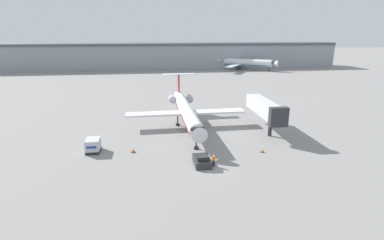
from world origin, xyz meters
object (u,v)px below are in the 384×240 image
(worker_near_tug, at_px, (214,160))
(traffic_cone_left, at_px, (133,150))
(airplane_parked_far_left, at_px, (241,62))
(pushback_tug, at_px, (202,161))
(airplane_main, at_px, (186,110))
(jet_bridge, at_px, (265,108))
(luggage_cart, at_px, (93,145))
(traffic_cone_right, at_px, (262,150))

(worker_near_tug, height_order, traffic_cone_left, worker_near_tug)
(airplane_parked_far_left, bearing_deg, pushback_tug, -109.50)
(traffic_cone_left, bearing_deg, airplane_main, 51.06)
(jet_bridge, bearing_deg, luggage_cart, -168.42)
(airplane_main, relative_size, traffic_cone_right, 48.17)
(pushback_tug, relative_size, traffic_cone_left, 5.71)
(luggage_cart, xyz_separation_m, traffic_cone_left, (6.28, -1.14, -0.75))
(traffic_cone_right, bearing_deg, worker_near_tug, -155.54)
(airplane_main, relative_size, airplane_parked_far_left, 0.91)
(traffic_cone_right, bearing_deg, airplane_parked_far_left, 75.09)
(luggage_cart, distance_m, jet_bridge, 31.62)
(worker_near_tug, height_order, airplane_parked_far_left, airplane_parked_far_left)
(airplane_main, xyz_separation_m, luggage_cart, (-16.26, -11.20, -2.32))
(airplane_parked_far_left, xyz_separation_m, jet_bridge, (-23.71, -94.32, 0.75))
(worker_near_tug, bearing_deg, airplane_parked_far_left, 71.36)
(airplane_main, height_order, luggage_cart, airplane_main)
(airplane_main, bearing_deg, jet_bridge, -18.61)
(pushback_tug, height_order, luggage_cart, luggage_cart)
(luggage_cart, bearing_deg, pushback_tug, -23.65)
(jet_bridge, bearing_deg, airplane_main, 161.39)
(luggage_cart, distance_m, airplane_parked_far_left, 114.48)
(airplane_main, distance_m, pushback_tug, 18.57)
(luggage_cart, bearing_deg, traffic_cone_left, -10.31)
(luggage_cart, relative_size, worker_near_tug, 1.69)
(worker_near_tug, distance_m, traffic_cone_right, 9.65)
(luggage_cart, relative_size, jet_bridge, 0.21)
(jet_bridge, bearing_deg, traffic_cone_right, -111.99)
(airplane_main, xyz_separation_m, worker_near_tug, (1.65, -19.11, -2.49))
(traffic_cone_left, bearing_deg, luggage_cart, 169.69)
(pushback_tug, height_order, airplane_parked_far_left, airplane_parked_far_left)
(luggage_cart, height_order, jet_bridge, jet_bridge)
(traffic_cone_right, height_order, airplane_parked_far_left, airplane_parked_far_left)
(pushback_tug, distance_m, worker_near_tug, 1.75)
(airplane_parked_far_left, height_order, jet_bridge, airplane_parked_far_left)
(pushback_tug, xyz_separation_m, worker_near_tug, (1.56, -0.74, 0.28))
(airplane_parked_far_left, bearing_deg, traffic_cone_right, -104.91)
(traffic_cone_left, relative_size, jet_bridge, 0.05)
(traffic_cone_left, relative_size, airplane_parked_far_left, 0.02)
(traffic_cone_right, xyz_separation_m, airplane_parked_far_left, (27.84, 104.55, 3.41))
(pushback_tug, relative_size, traffic_cone_right, 6.33)
(luggage_cart, height_order, traffic_cone_right, luggage_cart)
(airplane_main, relative_size, traffic_cone_left, 43.49)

